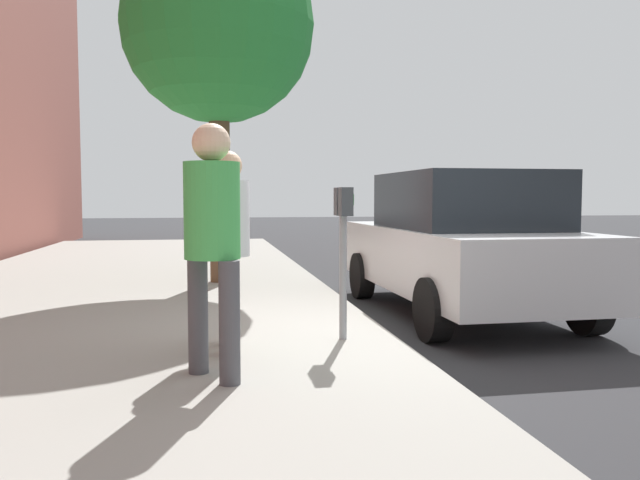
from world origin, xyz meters
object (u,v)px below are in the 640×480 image
at_px(parked_sedan_near, 460,243).
at_px(parking_meter, 343,230).
at_px(pedestrian_bystander, 212,228).
at_px(pedestrian_at_meter, 228,234).
at_px(street_tree, 218,28).

bearing_deg(parked_sedan_near, parking_meter, 132.94).
bearing_deg(pedestrian_bystander, pedestrian_at_meter, 47.43).
relative_size(pedestrian_bystander, parked_sedan_near, 0.42).
distance_m(parking_meter, pedestrian_at_meter, 1.09).
xyz_separation_m(parking_meter, street_tree, (4.28, 1.03, 2.89)).
relative_size(parking_meter, street_tree, 0.26).
height_order(parking_meter, pedestrian_at_meter, pedestrian_at_meter).
relative_size(parking_meter, parked_sedan_near, 0.32).
height_order(pedestrian_bystander, parked_sedan_near, pedestrian_bystander).
distance_m(pedestrian_at_meter, parked_sedan_near, 3.54).
xyz_separation_m(parking_meter, parked_sedan_near, (1.74, -1.87, -0.27)).
xyz_separation_m(parked_sedan_near, street_tree, (2.55, 2.90, 3.16)).
relative_size(pedestrian_bystander, street_tree, 0.34).
height_order(pedestrian_at_meter, parked_sedan_near, pedestrian_at_meter).
bearing_deg(pedestrian_bystander, parking_meter, 8.95).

